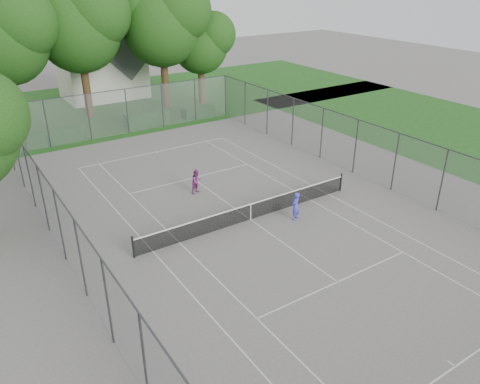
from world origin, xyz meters
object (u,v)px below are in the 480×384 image
house (101,58)px  girl_player (296,206)px  woman_player (197,181)px  tennis_net (251,211)px

house → girl_player: (-0.26, -30.49, -3.05)m
house → girl_player: 30.64m
girl_player → woman_player: size_ratio=1.04×
house → girl_player: bearing=-90.5°
house → woman_player: 25.26m
woman_player → girl_player: bearing=-81.0°
girl_player → house: bearing=-111.6°
girl_player → woman_player: 6.22m
girl_player → woman_player: (-2.73, 5.59, -0.03)m
tennis_net → woman_player: bearing=99.7°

